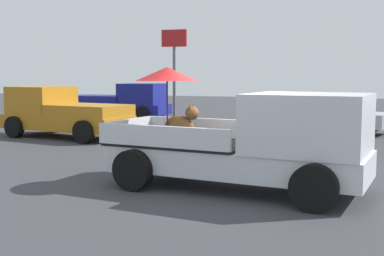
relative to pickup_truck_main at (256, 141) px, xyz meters
name	(u,v)px	position (x,y,z in m)	size (l,w,h in m)	color
ground_plane	(236,189)	(-0.41, 0.06, -0.98)	(80.00, 80.00, 0.00)	#38383D
pickup_truck_main	(256,141)	(0.00, 0.00, 0.00)	(5.27, 2.84, 2.40)	black
pickup_truck_red	(124,102)	(-9.00, 12.96, -0.11)	(4.83, 2.23, 1.80)	black
pickup_truck_far	(62,113)	(-8.18, 6.20, -0.11)	(5.06, 2.88, 1.80)	black
parked_sedan_far	(330,113)	(0.85, 10.73, -0.24)	(4.63, 2.93, 1.33)	black
motel_sign	(174,55)	(-7.52, 16.14, 2.29)	(1.40, 0.16, 4.61)	#59595B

